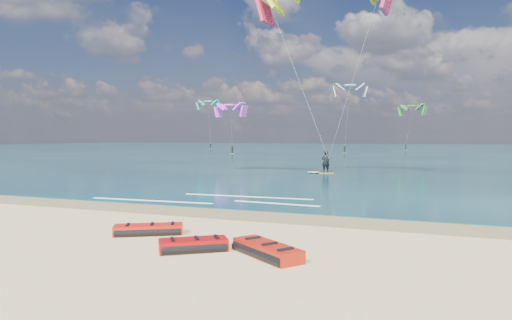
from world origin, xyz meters
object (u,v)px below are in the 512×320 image
Objects in this scene: packed_kite_left at (149,234)px; kitesurfer_main at (324,69)px; packed_kite_mid at (267,256)px; packed_kite_right at (193,251)px.

kitesurfer_main reaches higher than packed_kite_left.
packed_kite_mid is 0.15× the size of kitesurfer_main.
packed_kite_left is at bearing 114.85° from packed_kite_right.
packed_kite_left is 1.15× the size of packed_kite_right.
packed_kite_mid is at bearing -30.52° from packed_kite_right.
packed_kite_mid is 2.11m from packed_kite_right.
packed_kite_right is (-2.10, -0.18, 0.00)m from packed_kite_mid.
packed_kite_right is 25.62m from kitesurfer_main.
packed_kite_left is at bearing -158.77° from packed_kite_mid.
packed_kite_right reaches higher than packed_kite_left.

